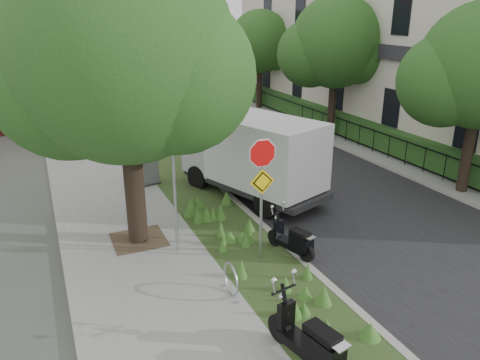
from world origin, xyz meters
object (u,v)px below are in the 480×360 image
at_px(sign_assembly, 262,175).
at_px(scooter_near, 314,347).
at_px(box_truck, 254,154).
at_px(utility_cabinet, 146,169).
at_px(scooter_far, 296,243).

relative_size(sign_assembly, scooter_near, 1.72).
bearing_deg(box_truck, utility_cabinet, 141.91).
bearing_deg(utility_cabinet, scooter_near, -86.95).
height_order(scooter_near, utility_cabinet, utility_cabinet).
relative_size(scooter_far, utility_cabinet, 1.29).
height_order(scooter_far, utility_cabinet, utility_cabinet).
xyz_separation_m(scooter_far, box_truck, (0.86, 4.26, 1.05)).
bearing_deg(scooter_near, box_truck, 71.86).
bearing_deg(sign_assembly, scooter_near, -102.63).
distance_m(box_truck, utility_cabinet, 4.04).
xyz_separation_m(sign_assembly, box_truck, (1.71, 4.01, -0.79)).
distance_m(scooter_near, scooter_far, 3.95).
distance_m(scooter_near, box_truck, 8.29).
xyz_separation_m(scooter_near, box_truck, (2.56, 7.82, 0.98)).
height_order(scooter_near, scooter_far, scooter_near).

